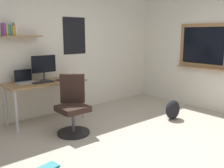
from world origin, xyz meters
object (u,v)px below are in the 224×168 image
object	(u,v)px
keyboard	(44,82)
computer_mouse	(58,80)
monitor_primary	(44,66)
coffee_mug	(75,76)
office_chair	(73,108)
laptop	(25,80)
desk	(46,86)
backpack	(173,110)

from	to	relation	value
keyboard	computer_mouse	xyz separation A→B (m)	(0.28, 0.00, 0.01)
monitor_primary	coffee_mug	xyz separation A→B (m)	(0.57, -0.13, -0.22)
keyboard	coffee_mug	xyz separation A→B (m)	(0.67, 0.05, 0.04)
office_chair	laptop	size ratio (longest dim) A/B	3.06
desk	monitor_primary	world-z (taller)	monitor_primary
monitor_primary	computer_mouse	bearing A→B (deg)	-45.42
desk	computer_mouse	bearing A→B (deg)	-20.27
office_chair	monitor_primary	distance (m)	1.07
office_chair	laptop	distance (m)	1.08
monitor_primary	computer_mouse	size ratio (longest dim) A/B	4.46
laptop	keyboard	distance (m)	0.34
keyboard	backpack	xyz separation A→B (m)	(1.94, -1.35, -0.57)
keyboard	computer_mouse	world-z (taller)	computer_mouse
computer_mouse	office_chair	bearing A→B (deg)	-100.38
monitor_primary	computer_mouse	xyz separation A→B (m)	(0.17, -0.18, -0.25)
laptop	keyboard	xyz separation A→B (m)	(0.25, -0.23, -0.04)
monitor_primary	coffee_mug	distance (m)	0.62
desk	monitor_primary	xyz separation A→B (m)	(0.04, 0.10, 0.35)
office_chair	keyboard	xyz separation A→B (m)	(-0.15, 0.70, 0.35)
desk	coffee_mug	bearing A→B (deg)	-2.61
desk	office_chair	distance (m)	0.83
office_chair	computer_mouse	size ratio (longest dim) A/B	9.13
keyboard	office_chair	bearing A→B (deg)	-77.89
keyboard	computer_mouse	distance (m)	0.28
laptop	office_chair	bearing A→B (deg)	-66.89
monitor_primary	keyboard	world-z (taller)	monitor_primary
coffee_mug	monitor_primary	bearing A→B (deg)	167.34
computer_mouse	backpack	xyz separation A→B (m)	(1.66, -1.35, -0.58)
desk	computer_mouse	size ratio (longest dim) A/B	13.50
laptop	computer_mouse	bearing A→B (deg)	-23.22
laptop	backpack	size ratio (longest dim) A/B	0.84
monitor_primary	office_chair	bearing A→B (deg)	-87.03
laptop	coffee_mug	size ratio (longest dim) A/B	3.37
office_chair	computer_mouse	xyz separation A→B (m)	(0.13, 0.70, 0.36)
office_chair	keyboard	world-z (taller)	office_chair
laptop	desk	bearing A→B (deg)	-25.12
desk	backpack	size ratio (longest dim) A/B	3.81
office_chair	keyboard	distance (m)	0.80
keyboard	computer_mouse	bearing A→B (deg)	0.00
desk	office_chair	bearing A→B (deg)	-84.09
desk	computer_mouse	xyz separation A→B (m)	(0.21, -0.08, 0.09)
computer_mouse	coffee_mug	bearing A→B (deg)	7.27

